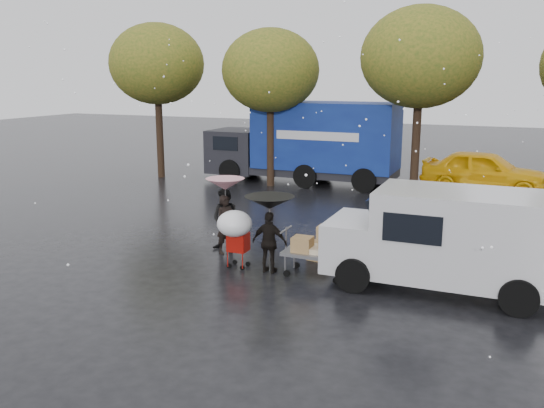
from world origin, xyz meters
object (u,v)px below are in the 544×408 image
at_px(vendor_cart, 319,247).
at_px(white_van, 448,238).
at_px(blue_truck, 307,143).
at_px(person_black, 270,242).
at_px(shopping_cart, 235,227).
at_px(yellow_taxi, 485,171).
at_px(person_pink, 226,224).

relative_size(vendor_cart, white_van, 0.31).
bearing_deg(blue_truck, white_van, -57.06).
xyz_separation_m(person_black, white_van, (3.98, 0.50, 0.42)).
distance_m(shopping_cart, yellow_taxi, 13.47).
distance_m(white_van, blue_truck, 13.06).
bearing_deg(white_van, person_pink, 175.31).
xyz_separation_m(shopping_cart, white_van, (4.82, 0.62, 0.10)).
xyz_separation_m(vendor_cart, yellow_taxi, (2.94, 12.22, 0.11)).
bearing_deg(shopping_cart, yellow_taxi, 68.39).
bearing_deg(person_black, white_van, -174.13).
xyz_separation_m(shopping_cart, blue_truck, (-2.27, 11.57, 0.69)).
xyz_separation_m(person_black, shopping_cart, (-0.84, -0.12, 0.33)).
relative_size(vendor_cart, yellow_taxi, 0.31).
distance_m(person_pink, white_van, 5.67).
distance_m(vendor_cart, shopping_cart, 2.07).
xyz_separation_m(person_pink, vendor_cart, (2.83, -0.78, -0.05)).
distance_m(vendor_cart, white_van, 2.86).
distance_m(person_black, vendor_cart, 1.19).
xyz_separation_m(person_pink, yellow_taxi, (5.77, 11.44, 0.06)).
relative_size(person_black, vendor_cart, 0.97).
height_order(person_black, vendor_cart, person_black).
bearing_deg(person_black, yellow_taxi, -109.65).
bearing_deg(shopping_cart, vendor_cart, 8.48).
bearing_deg(white_van, person_black, -172.84).
distance_m(person_pink, shopping_cart, 1.38).
distance_m(blue_truck, yellow_taxi, 7.35).
distance_m(person_black, shopping_cart, 0.91).
bearing_deg(shopping_cart, person_pink, 126.96).
bearing_deg(vendor_cart, shopping_cart, -171.52).
bearing_deg(blue_truck, person_pink, -82.09).
relative_size(white_van, yellow_taxi, 1.00).
height_order(person_pink, shopping_cart, person_pink).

